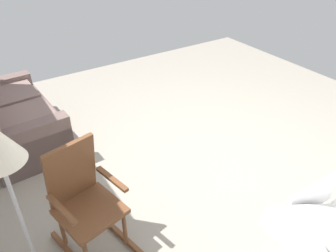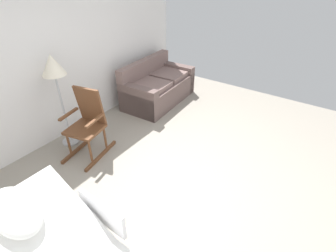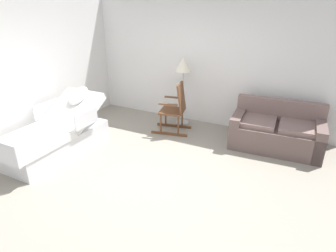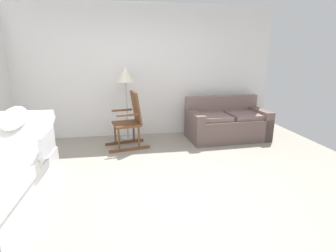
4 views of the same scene
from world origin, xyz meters
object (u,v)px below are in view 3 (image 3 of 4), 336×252
Objects in this scene: hospital_bed at (55,136)px; rocking_chair at (175,109)px; floor_lamp at (183,69)px; couch at (276,132)px.

rocking_chair is at bearing 48.61° from hospital_bed.
floor_lamp reaches higher than rocking_chair.
rocking_chair is (1.57, 1.78, 0.20)m from hospital_bed.
hospital_bed is 2.87m from floor_lamp.
floor_lamp reaches higher than hospital_bed.
hospital_bed is at bearing -151.00° from couch.
hospital_bed is 4.06m from couch.
couch is (3.55, 1.97, 0.00)m from hospital_bed.
couch is 2.01m from rocking_chair.
hospital_bed is at bearing -131.39° from rocking_chair.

